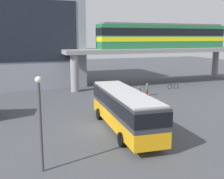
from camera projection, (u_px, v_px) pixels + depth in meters
name	position (u px, v px, depth m)	size (l,w,h in m)	color
ground_plane	(74.00, 102.00, 31.97)	(120.00, 120.00, 0.00)	#47494F
elevated_platform	(156.00, 53.00, 43.78)	(30.06, 6.28, 5.66)	gray
train	(163.00, 36.00, 43.64)	(21.51, 2.96, 3.84)	#26723F
bus_main	(124.00, 106.00, 21.74)	(3.28, 11.18, 3.22)	orange
bicycle_silver	(135.00, 91.00, 36.50)	(1.74, 0.53, 1.04)	black
bicycle_brown	(115.00, 88.00, 38.35)	(1.73, 0.56, 1.04)	black
bicycle_green	(173.00, 86.00, 39.82)	(1.79, 0.06, 1.04)	black
pedestrian_walking_across	(147.00, 90.00, 34.91)	(0.45, 0.47, 1.64)	maroon
lamp_post	(40.00, 116.00, 14.77)	(0.36, 0.36, 5.38)	#3F3F44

